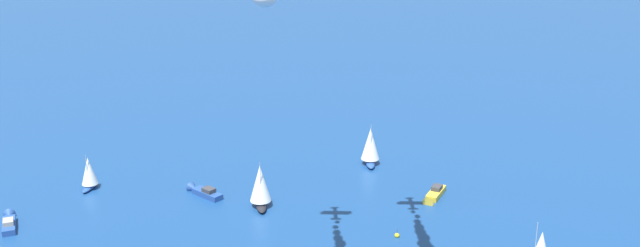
{
  "coord_description": "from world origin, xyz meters",
  "views": [
    {
      "loc": [
        -6.45,
        -136.78,
        76.38
      ],
      "look_at": [
        0.02,
        1.21,
        29.46
      ],
      "focal_mm": 40.64,
      "sensor_mm": 36.0,
      "label": 1
    }
  ],
  "objects_px": {
    "motorboat_far_stbd": "(9,222)",
    "sailboat_far_port": "(89,173)",
    "marker_buoy": "(397,235)",
    "motorboat_outer_ring_c": "(434,195)",
    "sailboat_near_centre": "(370,146)",
    "motorboat_inshore": "(203,192)",
    "sailboat_outer_ring_b": "(260,186)"
  },
  "relations": [
    {
      "from": "sailboat_far_port",
      "to": "marker_buoy",
      "type": "relative_size",
      "value": 4.57
    },
    {
      "from": "sailboat_near_centre",
      "to": "motorboat_inshore",
      "type": "relative_size",
      "value": 1.21
    },
    {
      "from": "sailboat_near_centre",
      "to": "sailboat_far_port",
      "type": "relative_size",
      "value": 1.25
    },
    {
      "from": "motorboat_far_stbd",
      "to": "sailboat_outer_ring_b",
      "type": "bearing_deg",
      "value": 7.5
    },
    {
      "from": "sailboat_far_port",
      "to": "sailboat_outer_ring_b",
      "type": "height_order",
      "value": "sailboat_outer_ring_b"
    },
    {
      "from": "sailboat_far_port",
      "to": "sailboat_outer_ring_b",
      "type": "bearing_deg",
      "value": -16.26
    },
    {
      "from": "marker_buoy",
      "to": "sailboat_far_port",
      "type": "bearing_deg",
      "value": 158.04
    },
    {
      "from": "motorboat_far_stbd",
      "to": "sailboat_far_port",
      "type": "bearing_deg",
      "value": 56.9
    },
    {
      "from": "sailboat_outer_ring_b",
      "to": "motorboat_outer_ring_c",
      "type": "xyz_separation_m",
      "value": [
        43.45,
        2.97,
        -4.68
      ]
    },
    {
      "from": "motorboat_far_stbd",
      "to": "motorboat_outer_ring_c",
      "type": "distance_m",
      "value": 102.0
    },
    {
      "from": "sailboat_far_port",
      "to": "sailboat_outer_ring_b",
      "type": "distance_m",
      "value": 46.42
    },
    {
      "from": "sailboat_near_centre",
      "to": "marker_buoy",
      "type": "xyz_separation_m",
      "value": [
        1.14,
        -43.89,
        -5.08
      ]
    },
    {
      "from": "sailboat_far_port",
      "to": "motorboat_inshore",
      "type": "bearing_deg",
      "value": -10.39
    },
    {
      "from": "motorboat_far_stbd",
      "to": "motorboat_inshore",
      "type": "height_order",
      "value": "motorboat_inshore"
    },
    {
      "from": "sailboat_near_centre",
      "to": "sailboat_outer_ring_b",
      "type": "xyz_separation_m",
      "value": [
        -29.89,
        -26.42,
        0.06
      ]
    },
    {
      "from": "motorboat_inshore",
      "to": "sailboat_outer_ring_b",
      "type": "height_order",
      "value": "sailboat_outer_ring_b"
    },
    {
      "from": "sailboat_far_port",
      "to": "motorboat_far_stbd",
      "type": "height_order",
      "value": "sailboat_far_port"
    },
    {
      "from": "sailboat_near_centre",
      "to": "motorboat_far_stbd",
      "type": "bearing_deg",
      "value": -158.82
    },
    {
      "from": "motorboat_far_stbd",
      "to": "motorboat_outer_ring_c",
      "type": "relative_size",
      "value": 1.03
    },
    {
      "from": "sailboat_far_port",
      "to": "marker_buoy",
      "type": "xyz_separation_m",
      "value": [
        75.58,
        -30.47,
        -3.99
      ]
    },
    {
      "from": "marker_buoy",
      "to": "motorboat_far_stbd",
      "type": "bearing_deg",
      "value": 173.69
    },
    {
      "from": "motorboat_far_stbd",
      "to": "marker_buoy",
      "type": "height_order",
      "value": "motorboat_far_stbd"
    },
    {
      "from": "sailboat_outer_ring_b",
      "to": "motorboat_outer_ring_c",
      "type": "relative_size",
      "value": 1.11
    },
    {
      "from": "motorboat_outer_ring_c",
      "to": "marker_buoy",
      "type": "bearing_deg",
      "value": -121.29
    },
    {
      "from": "sailboat_near_centre",
      "to": "motorboat_outer_ring_c",
      "type": "xyz_separation_m",
      "value": [
        13.56,
        -23.45,
        -4.62
      ]
    },
    {
      "from": "motorboat_inshore",
      "to": "sailboat_outer_ring_b",
      "type": "xyz_separation_m",
      "value": [
        14.82,
        -7.54,
        4.67
      ]
    },
    {
      "from": "sailboat_near_centre",
      "to": "motorboat_outer_ring_c",
      "type": "height_order",
      "value": "sailboat_near_centre"
    },
    {
      "from": "motorboat_inshore",
      "to": "marker_buoy",
      "type": "xyz_separation_m",
      "value": [
        45.84,
        -25.02,
        -0.47
      ]
    },
    {
      "from": "sailboat_near_centre",
      "to": "marker_buoy",
      "type": "bearing_deg",
      "value": -88.52
    },
    {
      "from": "sailboat_far_port",
      "to": "marker_buoy",
      "type": "distance_m",
      "value": 81.59
    },
    {
      "from": "sailboat_outer_ring_b",
      "to": "sailboat_far_port",
      "type": "bearing_deg",
      "value": 163.74
    },
    {
      "from": "motorboat_outer_ring_c",
      "to": "sailboat_far_port",
      "type": "bearing_deg",
      "value": 173.5
    }
  ]
}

